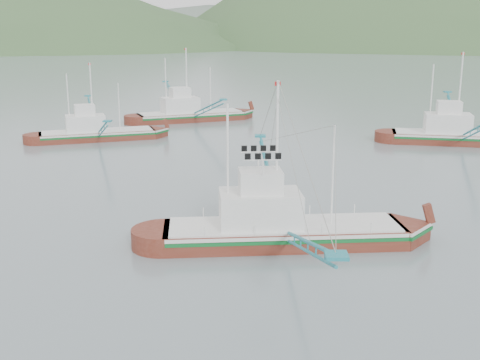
{
  "coord_description": "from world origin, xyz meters",
  "views": [
    {
      "loc": [
        0.8,
        -31.55,
        12.71
      ],
      "look_at": [
        0.0,
        6.0,
        3.2
      ],
      "focal_mm": 45.0,
      "sensor_mm": 36.0,
      "label": 1
    }
  ],
  "objects_px": {
    "bg_boat_far": "(190,105)",
    "bg_boat_left": "(96,124)",
    "bg_boat_right": "(460,128)",
    "main_boat": "(280,219)"
  },
  "relations": [
    {
      "from": "main_boat",
      "to": "bg_boat_far",
      "type": "bearing_deg",
      "value": 96.28
    },
    {
      "from": "bg_boat_left",
      "to": "bg_boat_right",
      "type": "distance_m",
      "value": 41.54
    },
    {
      "from": "bg_boat_right",
      "to": "bg_boat_left",
      "type": "bearing_deg",
      "value": -171.77
    },
    {
      "from": "bg_boat_far",
      "to": "bg_boat_left",
      "type": "height_order",
      "value": "bg_boat_far"
    },
    {
      "from": "main_boat",
      "to": "bg_boat_left",
      "type": "height_order",
      "value": "main_boat"
    },
    {
      "from": "bg_boat_left",
      "to": "bg_boat_right",
      "type": "height_order",
      "value": "bg_boat_right"
    },
    {
      "from": "main_boat",
      "to": "bg_boat_right",
      "type": "height_order",
      "value": "bg_boat_right"
    },
    {
      "from": "bg_boat_right",
      "to": "bg_boat_far",
      "type": "bearing_deg",
      "value": 163.0
    },
    {
      "from": "bg_boat_far",
      "to": "bg_boat_right",
      "type": "bearing_deg",
      "value": -50.02
    },
    {
      "from": "bg_boat_far",
      "to": "bg_boat_right",
      "type": "relative_size",
      "value": 0.96
    }
  ]
}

